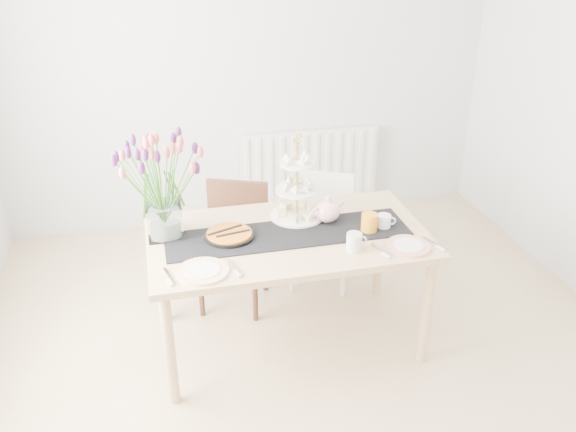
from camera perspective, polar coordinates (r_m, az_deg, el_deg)
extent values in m
plane|color=tan|center=(3.59, 3.44, -15.69)|extent=(4.50, 4.50, 0.00)
plane|color=silver|center=(4.97, -3.75, 13.66)|extent=(4.00, 0.00, 4.00)
cube|color=white|center=(5.28, 2.01, 4.80)|extent=(1.20, 0.08, 0.60)
cube|color=tan|center=(3.51, 0.00, -2.04)|extent=(1.60, 0.90, 0.04)
cylinder|color=tan|center=(3.33, -11.02, -12.18)|extent=(0.06, 0.06, 0.71)
cylinder|color=tan|center=(3.63, 12.87, -8.72)|extent=(0.06, 0.06, 0.71)
cylinder|color=tan|center=(3.95, -11.70, -5.37)|extent=(0.06, 0.06, 0.71)
cylinder|color=tan|center=(4.21, 8.51, -2.96)|extent=(0.06, 0.06, 0.71)
cube|color=#3B2115|center=(4.04, -5.18, -3.11)|extent=(0.53, 0.53, 0.04)
cube|color=#3B2115|center=(4.09, -4.72, 0.77)|extent=(0.39, 0.19, 0.39)
cylinder|color=#3B2115|center=(4.05, -8.14, -6.85)|extent=(0.04, 0.04, 0.40)
cylinder|color=#3B2115|center=(3.97, -3.10, -7.34)|extent=(0.04, 0.04, 0.40)
cylinder|color=#3B2115|center=(4.34, -6.84, -4.26)|extent=(0.04, 0.04, 0.40)
cylinder|color=#3B2115|center=(4.26, -2.15, -4.66)|extent=(0.04, 0.04, 0.40)
cube|color=white|center=(4.29, 3.23, -1.53)|extent=(0.51, 0.51, 0.04)
cube|color=white|center=(4.36, 3.64, 1.85)|extent=(0.36, 0.20, 0.36)
cylinder|color=white|center=(4.27, 0.40, -4.84)|extent=(0.04, 0.04, 0.37)
cylinder|color=white|center=(4.22, 5.22, -5.33)|extent=(0.04, 0.04, 0.37)
cylinder|color=white|center=(4.57, 1.28, -2.53)|extent=(0.04, 0.04, 0.37)
cylinder|color=white|center=(4.53, 5.76, -2.96)|extent=(0.04, 0.04, 0.37)
cube|color=black|center=(3.50, 0.00, -1.69)|extent=(1.40, 0.35, 0.01)
cube|color=silver|center=(3.52, -11.47, -0.37)|extent=(0.20, 0.20, 0.20)
cylinder|color=gold|center=(3.59, 0.88, 3.29)|extent=(0.01, 0.01, 0.48)
cylinder|color=white|center=(3.68, 0.86, 0.08)|extent=(0.33, 0.33, 0.01)
cylinder|color=white|center=(3.61, 0.87, 2.49)|extent=(0.26, 0.26, 0.01)
cylinder|color=white|center=(3.55, 0.89, 4.93)|extent=(0.21, 0.21, 0.01)
cylinder|color=white|center=(3.60, 8.95, -0.51)|extent=(0.10, 0.10, 0.08)
cylinder|color=black|center=(3.47, -5.51, -1.87)|extent=(0.29, 0.29, 0.02)
cylinder|color=orange|center=(3.47, -5.52, -1.61)|extent=(0.26, 0.26, 0.01)
cylinder|color=silver|center=(3.34, 6.20, -2.44)|extent=(0.09, 0.09, 0.10)
cylinder|color=orange|center=(3.54, 7.61, -0.64)|extent=(0.13, 0.13, 0.11)
cylinder|color=white|center=(3.17, -8.00, -5.14)|extent=(0.33, 0.33, 0.01)
cylinder|color=silver|center=(3.43, 11.19, -2.77)|extent=(0.32, 0.32, 0.01)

